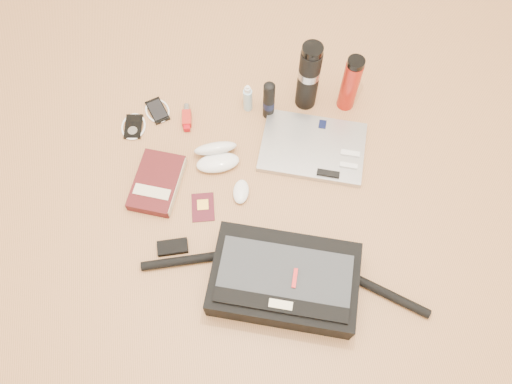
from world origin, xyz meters
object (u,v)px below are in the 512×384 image
laptop (313,147)px  book (157,183)px  thermos_red (350,84)px  thermos_black (309,76)px  messenger_bag (283,280)px

laptop → book: size_ratio=1.62×
book → thermos_red: thermos_red is taller
book → laptop: bearing=27.2°
book → thermos_black: bearing=46.2°
laptop → messenger_bag: bearing=-93.2°
laptop → book: bearing=-154.6°
book → thermos_black: size_ratio=0.89×
laptop → thermos_black: (0.01, 0.21, 0.14)m
laptop → thermos_red: bearing=67.0°
thermos_red → messenger_bag: bearing=-118.4°
messenger_bag → laptop: (0.19, 0.48, -0.05)m
thermos_red → laptop: bearing=-132.0°
messenger_bag → thermos_red: size_ratio=3.57×
messenger_bag → book: (-0.37, 0.41, -0.04)m
messenger_bag → thermos_black: 0.72m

